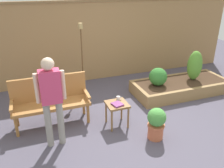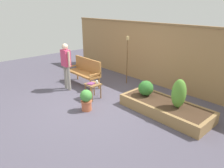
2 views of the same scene
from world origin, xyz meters
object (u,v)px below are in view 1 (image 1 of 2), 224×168
Objects in this scene: cup_on_table at (118,98)px; person_by_bench at (51,96)px; tiki_torch at (82,46)px; side_table at (117,107)px; potted_boxwood at (156,122)px; garden_bench at (50,97)px; shrub_near_bench at (158,77)px; book_on_table at (117,104)px; shrub_far_corner at (195,65)px.

person_by_bench reaches higher than cup_on_table.
side_table is at bearing -82.12° from tiki_torch.
potted_boxwood is at bearing -72.48° from tiki_torch.
garden_bench is 0.92× the size of person_by_bench.
person_by_bench is at bearing -158.44° from shrub_near_bench.
side_table is 1.31m from person_by_bench.
garden_bench is 2.42× the size of potted_boxwood.
tiki_torch is (-0.31, 1.62, 0.65)m from cup_on_table.
cup_on_table is at bearing 120.94° from potted_boxwood.
book_on_table is 1.92m from tiki_torch.
potted_boxwood is at bearing -120.86° from shrub_near_bench.
person_by_bench is (-0.03, -0.73, 0.39)m from garden_bench.
shrub_far_corner is (1.88, 1.44, 0.35)m from potted_boxwood.
garden_bench is 13.66× the size of cup_on_table.
garden_bench is at bearing -175.57° from shrub_far_corner.
shrub_far_corner is (2.31, 0.72, 0.15)m from cup_on_table.
garden_bench is at bearing 160.04° from cup_on_table.
person_by_bench is at bearing -164.23° from shrub_far_corner.
person_by_bench is (-3.57, -1.01, 0.26)m from shrub_far_corner.
shrub_far_corner is at bearing -18.95° from tiki_torch.
side_table is 0.81× the size of potted_boxwood.
person_by_bench reaches higher than garden_bench.
side_table is 2.54m from shrub_far_corner.
shrub_near_bench is (1.29, 0.72, -0.01)m from cup_on_table.
cup_on_table is at bearing 57.60° from side_table.
tiki_torch is at bearing 100.73° from cup_on_table.
potted_boxwood is at bearing -50.84° from side_table.
tiki_torch reaches higher than book_on_table.
garden_bench is 7.44× the size of book_on_table.
shrub_far_corner is (1.02, 0.00, 0.16)m from shrub_near_bench.
garden_bench is 2.04m from potted_boxwood.
cup_on_table is 0.25× the size of shrub_near_bench.
cup_on_table is 0.18× the size of potted_boxwood.
potted_boxwood is 1.85m from person_by_bench.
potted_boxwood is 0.80× the size of shrub_far_corner.
shrub_near_bench reaches higher than side_table.
person_by_bench reaches higher than side_table.
potted_boxwood is at bearing -14.47° from person_by_bench.
shrub_near_bench is at bearing 31.28° from side_table.
shrub_far_corner is at bearing 7.51° from book_on_table.
shrub_far_corner is 2.81m from tiki_torch.
person_by_bench is (-1.25, -0.29, 0.41)m from cup_on_table.
person_by_bench is (-1.19, -0.18, 0.54)m from side_table.
garden_bench is 0.84× the size of tiki_torch.
potted_boxwood is at bearing -59.77° from book_on_table.
cup_on_table is at bearing -19.96° from garden_bench.
tiki_torch reaches higher than person_by_bench.
tiki_torch is at bearing 161.05° from shrub_far_corner.
shrub_far_corner is at bearing 19.17° from side_table.
book_on_table is 0.33× the size of potted_boxwood.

